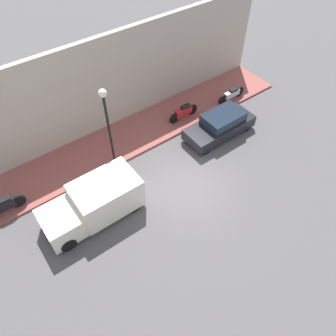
% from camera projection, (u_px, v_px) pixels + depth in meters
% --- Properties ---
extents(ground_plane, '(60.00, 60.00, 0.00)m').
position_uv_depth(ground_plane, '(188.00, 186.00, 16.06)').
color(ground_plane, '#514F51').
extents(sidewalk, '(2.94, 19.30, 0.12)m').
position_uv_depth(sidewalk, '(136.00, 133.00, 18.49)').
color(sidewalk, '#934C47').
rests_on(sidewalk, ground_plane).
extents(building_facade, '(0.30, 19.30, 5.30)m').
position_uv_depth(building_facade, '(116.00, 81.00, 17.39)').
color(building_facade, '#B2A899').
rests_on(building_facade, ground_plane).
extents(parked_car, '(1.64, 4.06, 1.38)m').
position_uv_depth(parked_car, '(220.00, 125.00, 18.05)').
color(parked_car, black).
rests_on(parked_car, ground_plane).
extents(delivery_van, '(1.91, 4.41, 1.78)m').
position_uv_depth(delivery_van, '(93.00, 203.00, 14.30)').
color(delivery_van, silver).
rests_on(delivery_van, ground_plane).
extents(motorcycle_black, '(0.30, 1.94, 0.89)m').
position_uv_depth(motorcycle_black, '(4.00, 206.00, 14.58)').
color(motorcycle_black, black).
rests_on(motorcycle_black, sidewalk).
extents(scooter_silver, '(0.30, 2.05, 0.75)m').
position_uv_depth(scooter_silver, '(232.00, 94.00, 20.11)').
color(scooter_silver, '#B7B7BF').
rests_on(scooter_silver, sidewalk).
extents(motorcycle_red, '(0.30, 1.99, 0.86)m').
position_uv_depth(motorcycle_red, '(184.00, 112.00, 18.92)').
color(motorcycle_red, '#B21E1E').
rests_on(motorcycle_red, sidewalk).
extents(streetlamp, '(0.39, 0.39, 4.40)m').
position_uv_depth(streetlamp, '(106.00, 113.00, 14.70)').
color(streetlamp, black).
rests_on(streetlamp, sidewalk).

